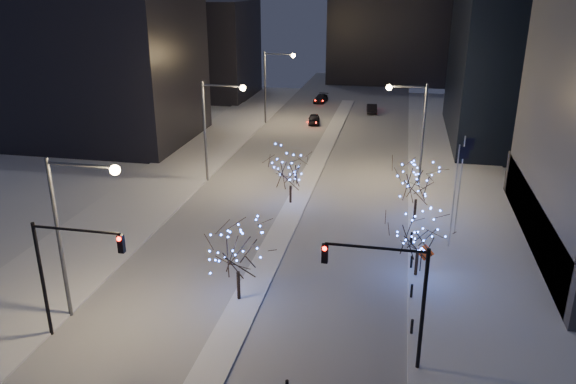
% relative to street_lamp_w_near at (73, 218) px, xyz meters
% --- Properties ---
extents(ground, '(160.00, 160.00, 0.00)m').
position_rel_street_lamp_w_near_xyz_m(ground, '(8.94, -2.00, -6.50)').
color(ground, white).
rests_on(ground, ground).
extents(road, '(20.00, 130.00, 0.02)m').
position_rel_street_lamp_w_near_xyz_m(road, '(8.94, 33.00, -6.49)').
color(road, '#A3A7B2').
rests_on(road, ground).
extents(median, '(2.00, 80.00, 0.15)m').
position_rel_street_lamp_w_near_xyz_m(median, '(8.94, 28.00, -6.42)').
color(median, silver).
rests_on(median, ground).
extents(east_sidewalk, '(10.00, 90.00, 0.15)m').
position_rel_street_lamp_w_near_xyz_m(east_sidewalk, '(23.94, 18.00, -6.42)').
color(east_sidewalk, silver).
rests_on(east_sidewalk, ground).
extents(west_sidewalk, '(8.00, 90.00, 0.15)m').
position_rel_street_lamp_w_near_xyz_m(west_sidewalk, '(-5.06, 18.00, -6.42)').
color(west_sidewalk, silver).
rests_on(west_sidewalk, ground).
extents(filler_west_near, '(22.00, 18.00, 24.00)m').
position_rel_street_lamp_w_near_xyz_m(filler_west_near, '(-19.06, 38.00, 5.50)').
color(filler_west_near, black).
rests_on(filler_west_near, ground).
extents(filler_west_far, '(18.00, 16.00, 16.00)m').
position_rel_street_lamp_w_near_xyz_m(filler_west_far, '(-17.06, 68.00, 1.50)').
color(filler_west_far, black).
rests_on(filler_west_far, ground).
extents(street_lamp_w_near, '(4.40, 0.56, 10.00)m').
position_rel_street_lamp_w_near_xyz_m(street_lamp_w_near, '(0.00, 0.00, 0.00)').
color(street_lamp_w_near, '#595E66').
rests_on(street_lamp_w_near, ground).
extents(street_lamp_w_mid, '(4.40, 0.56, 10.00)m').
position_rel_street_lamp_w_near_xyz_m(street_lamp_w_mid, '(0.00, 25.00, 0.00)').
color(street_lamp_w_mid, '#595E66').
rests_on(street_lamp_w_mid, ground).
extents(street_lamp_w_far, '(4.40, 0.56, 10.00)m').
position_rel_street_lamp_w_near_xyz_m(street_lamp_w_far, '(0.00, 50.00, 0.00)').
color(street_lamp_w_far, '#595E66').
rests_on(street_lamp_w_far, ground).
extents(street_lamp_east, '(3.90, 0.56, 10.00)m').
position_rel_street_lamp_w_near_xyz_m(street_lamp_east, '(19.02, 28.00, -0.05)').
color(street_lamp_east, '#595E66').
rests_on(street_lamp_east, ground).
extents(traffic_signal_west, '(5.26, 0.43, 7.00)m').
position_rel_street_lamp_w_near_xyz_m(traffic_signal_west, '(0.50, -2.00, -1.74)').
color(traffic_signal_west, black).
rests_on(traffic_signal_west, ground).
extents(traffic_signal_east, '(5.26, 0.43, 7.00)m').
position_rel_street_lamp_w_near_xyz_m(traffic_signal_east, '(17.88, -1.00, -1.74)').
color(traffic_signal_east, black).
rests_on(traffic_signal_east, ground).
extents(flagpoles, '(1.35, 2.60, 8.00)m').
position_rel_street_lamp_w_near_xyz_m(flagpoles, '(22.30, 15.25, -1.70)').
color(flagpoles, silver).
rests_on(flagpoles, east_sidewalk).
extents(bollards, '(0.16, 12.16, 0.90)m').
position_rel_street_lamp_w_near_xyz_m(bollards, '(19.14, 8.00, -5.90)').
color(bollards, black).
rests_on(bollards, east_sidewalk).
extents(car_near, '(2.11, 4.12, 1.34)m').
position_rel_street_lamp_w_near_xyz_m(car_near, '(5.76, 51.03, -5.83)').
color(car_near, black).
rests_on(car_near, ground).
extents(car_mid, '(1.89, 4.38, 1.40)m').
position_rel_street_lamp_w_near_xyz_m(car_mid, '(13.32, 59.84, -5.80)').
color(car_mid, black).
rests_on(car_mid, ground).
extents(car_far, '(2.23, 4.55, 1.27)m').
position_rel_street_lamp_w_near_xyz_m(car_far, '(4.51, 66.16, -5.86)').
color(car_far, black).
rests_on(car_far, ground).
extents(holiday_tree_median_near, '(4.89, 4.89, 5.26)m').
position_rel_street_lamp_w_near_xyz_m(holiday_tree_median_near, '(8.44, 3.67, -2.93)').
color(holiday_tree_median_near, black).
rests_on(holiday_tree_median_near, median).
extents(holiday_tree_median_far, '(5.44, 5.44, 5.02)m').
position_rel_street_lamp_w_near_xyz_m(holiday_tree_median_far, '(8.44, 20.47, -3.20)').
color(holiday_tree_median_far, black).
rests_on(holiday_tree_median_far, median).
extents(holiday_tree_plaza_near, '(4.84, 4.84, 4.76)m').
position_rel_street_lamp_w_near_xyz_m(holiday_tree_plaza_near, '(19.44, 9.03, -3.27)').
color(holiday_tree_plaza_near, black).
rests_on(holiday_tree_plaza_near, east_sidewalk).
extents(holiday_tree_plaza_far, '(5.43, 5.43, 5.15)m').
position_rel_street_lamp_w_near_xyz_m(holiday_tree_plaza_far, '(19.44, 18.96, -3.08)').
color(holiday_tree_plaza_far, black).
rests_on(holiday_tree_plaza_far, east_sidewalk).
extents(construction_sign, '(1.25, 0.31, 2.09)m').
position_rel_street_lamp_w_near_xyz_m(construction_sign, '(19.97, 9.61, -5.09)').
color(construction_sign, black).
rests_on(construction_sign, east_sidewalk).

